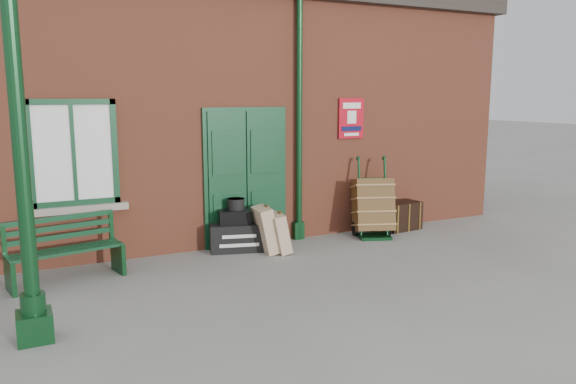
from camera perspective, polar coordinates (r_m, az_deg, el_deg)
ground at (r=8.20m, az=1.64°, el=-7.57°), size 80.00×80.00×0.00m
station_building at (r=11.04m, az=-6.92°, el=8.25°), size 10.30×4.30×4.36m
canopy_column at (r=6.00m, az=-25.16°, el=-1.12°), size 0.34×0.34×3.61m
bench at (r=8.03m, az=-21.77°, el=-5.31°), size 1.50×0.72×0.90m
houdini_trunk at (r=9.02m, az=-5.13°, el=-4.52°), size 0.98×0.70×0.44m
strongbox at (r=8.93m, az=-5.46°, el=-2.49°), size 0.56×0.47×0.22m
hatbox at (r=8.90m, az=-5.30°, el=-1.22°), size 0.33×0.33×0.18m
suitcase_back at (r=8.82m, az=-2.28°, el=-3.83°), size 0.38×0.53×0.74m
suitcase_front at (r=8.82m, az=-0.94°, el=-4.18°), size 0.34×0.48×0.64m
porter_trolley at (r=9.92m, az=8.63°, el=-1.48°), size 0.86×0.90×1.36m
dark_trunk at (r=10.56m, az=11.30°, el=-2.36°), size 0.76×0.55×0.51m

